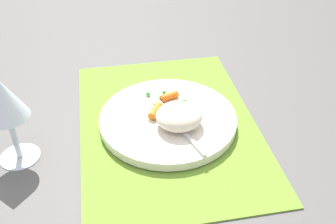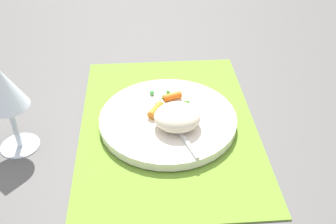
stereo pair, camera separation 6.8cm
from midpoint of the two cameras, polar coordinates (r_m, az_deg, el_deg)
ground_plane at (r=0.80m, az=2.44°, el=-1.97°), size 2.40×2.40×0.00m
placemat at (r=0.80m, az=2.44°, el=-1.80°), size 0.49×0.34×0.01m
plate at (r=0.79m, az=2.46°, el=-1.15°), size 0.27×0.27×0.02m
rice_mound at (r=0.75m, az=3.93°, el=-0.79°), size 0.08×0.09×0.04m
carrot_portion at (r=0.80m, az=2.59°, el=0.69°), size 0.08×0.09×0.02m
pea_scatter at (r=0.81m, az=2.47°, el=1.27°), size 0.09×0.08×0.01m
fork at (r=0.77m, az=3.10°, el=-1.33°), size 0.18×0.07×0.01m
wine_glass at (r=0.72m, az=-19.77°, el=2.72°), size 0.07×0.07×0.17m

